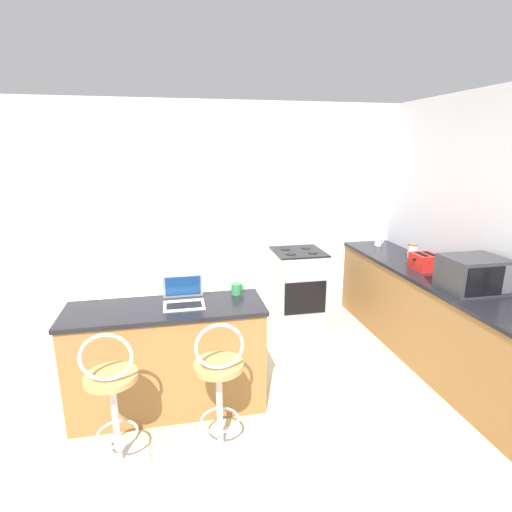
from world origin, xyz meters
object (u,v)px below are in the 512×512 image
object	(u,v)px
bar_stool_far	(219,391)
storage_jar	(412,251)
laptop	(184,297)
microwave	(473,274)
mug_green	(237,289)
toaster	(425,262)
stove_range	(298,286)
bar_stool_near	(113,404)
mug_white	(378,242)

from	to	relation	value
bar_stool_far	storage_jar	distance (m)	2.81
storage_jar	laptop	bearing A→B (deg)	-161.45
microwave	mug_green	bearing A→B (deg)	170.69
bar_stool_far	toaster	distance (m)	2.50
mug_green	stove_range	bearing A→B (deg)	53.38
bar_stool_far	microwave	world-z (taller)	microwave
bar_stool_far	bar_stool_near	bearing A→B (deg)	180.00
bar_stool_near	microwave	world-z (taller)	microwave
storage_jar	bar_stool_far	bearing A→B (deg)	-147.80
laptop	toaster	bearing A→B (deg)	10.04
mug_green	mug_white	distance (m)	2.42
laptop	mug_white	size ratio (longest dim) A/B	3.15
storage_jar	mug_green	bearing A→B (deg)	-160.79
mug_white	toaster	bearing A→B (deg)	-92.53
microwave	toaster	world-z (taller)	microwave
bar_stool_near	bar_stool_far	distance (m)	0.69
stove_range	mug_green	xyz separation A→B (m)	(-0.95, -1.28, 0.49)
mug_green	bar_stool_far	bearing A→B (deg)	-108.14
microwave	toaster	bearing A→B (deg)	92.05
mug_green	mug_white	bearing A→B (deg)	33.65
mug_green	microwave	bearing A→B (deg)	-9.31
storage_jar	toaster	bearing A→B (deg)	-106.76
laptop	microwave	xyz separation A→B (m)	(2.44, -0.20, 0.09)
bar_stool_near	toaster	distance (m)	3.13
laptop	mug_green	size ratio (longest dim) A/B	3.02
microwave	mug_white	xyz separation A→B (m)	(0.02, 1.67, -0.10)
toaster	mug_green	distance (m)	1.99
bar_stool_far	laptop	distance (m)	0.80
toaster	bar_stool_far	bearing A→B (deg)	-154.65
mug_green	bar_stool_near	bearing A→B (deg)	-141.50
laptop	toaster	size ratio (longest dim) A/B	1.27
mug_green	laptop	bearing A→B (deg)	-164.60
bar_stool_near	mug_white	size ratio (longest dim) A/B	10.04
bar_stool_far	stove_range	size ratio (longest dim) A/B	1.13
toaster	mug_white	distance (m)	1.04
stove_range	mug_white	xyz separation A→B (m)	(1.06, 0.06, 0.49)
bar_stool_near	laptop	bearing A→B (deg)	51.70
bar_stool_near	bar_stool_far	bearing A→B (deg)	0.00
toaster	mug_white	size ratio (longest dim) A/B	2.48
toaster	laptop	bearing A→B (deg)	-169.96
microwave	storage_jar	xyz separation A→B (m)	(0.11, 1.06, -0.07)
laptop	storage_jar	xyz separation A→B (m)	(2.54, 0.85, 0.03)
laptop	mug_white	xyz separation A→B (m)	(2.46, 1.46, -0.01)
laptop	storage_jar	bearing A→B (deg)	18.55
laptop	storage_jar	size ratio (longest dim) A/B	1.91
bar_stool_far	mug_green	world-z (taller)	bar_stool_far
microwave	stove_range	size ratio (longest dim) A/B	0.54
bar_stool_near	stove_range	world-z (taller)	bar_stool_near
bar_stool_near	laptop	world-z (taller)	laptop
stove_range	toaster	bearing A→B (deg)	-43.86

